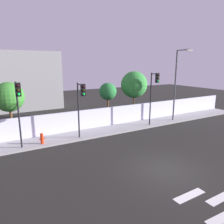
# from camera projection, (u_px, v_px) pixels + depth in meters

# --- Properties ---
(ground_plane) EXTENTS (80.00, 80.00, 0.00)m
(ground_plane) POSITION_uv_depth(u_px,v_px,m) (166.00, 170.00, 12.43)
(ground_plane) COLOR black
(sidewalk) EXTENTS (36.00, 2.40, 0.15)m
(sidewalk) POSITION_uv_depth(u_px,v_px,m) (103.00, 131.00, 19.36)
(sidewalk) COLOR #9B9B9B
(sidewalk) RESTS_ON ground
(perimeter_wall) EXTENTS (36.00, 0.18, 1.80)m
(perimeter_wall) POSITION_uv_depth(u_px,v_px,m) (96.00, 118.00, 20.23)
(perimeter_wall) COLOR silver
(perimeter_wall) RESTS_ON sidewalk
(traffic_light_left) EXTENTS (0.35, 1.07, 5.16)m
(traffic_light_left) POSITION_uv_depth(u_px,v_px,m) (154.00, 88.00, 20.01)
(traffic_light_left) COLOR black
(traffic_light_left) RESTS_ON sidewalk
(traffic_light_center) EXTENTS (0.35, 1.49, 4.52)m
(traffic_light_center) POSITION_uv_depth(u_px,v_px,m) (81.00, 99.00, 16.25)
(traffic_light_center) COLOR black
(traffic_light_center) RESTS_ON sidewalk
(traffic_light_right) EXTENTS (0.34, 1.26, 4.79)m
(traffic_light_right) POSITION_uv_depth(u_px,v_px,m) (18.00, 102.00, 14.20)
(traffic_light_right) COLOR black
(traffic_light_right) RESTS_ON sidewalk
(street_lamp_curbside) EXTENTS (0.79, 2.12, 7.35)m
(street_lamp_curbside) POSITION_uv_depth(u_px,v_px,m) (177.00, 80.00, 21.80)
(street_lamp_curbside) COLOR #4C4C51
(street_lamp_curbside) RESTS_ON sidewalk
(fire_hydrant) EXTENTS (0.44, 0.26, 0.85)m
(fire_hydrant) POSITION_uv_depth(u_px,v_px,m) (42.00, 138.00, 16.04)
(fire_hydrant) COLOR red
(fire_hydrant) RESTS_ON sidewalk
(roadside_tree_leftmost) EXTENTS (2.48, 2.48, 4.68)m
(roadside_tree_leftmost) POSITION_uv_depth(u_px,v_px,m) (9.00, 97.00, 17.45)
(roadside_tree_leftmost) COLOR brown
(roadside_tree_leftmost) RESTS_ON ground
(roadside_tree_midleft) EXTENTS (1.81, 1.81, 4.22)m
(roadside_tree_midleft) POSITION_uv_depth(u_px,v_px,m) (108.00, 92.00, 21.99)
(roadside_tree_midleft) COLOR brown
(roadside_tree_midleft) RESTS_ON ground
(roadside_tree_midright) EXTENTS (2.94, 2.94, 5.34)m
(roadside_tree_midright) POSITION_uv_depth(u_px,v_px,m) (134.00, 85.00, 23.47)
(roadside_tree_midright) COLOR brown
(roadside_tree_midright) RESTS_ON ground
(low_building_distant) EXTENTS (10.43, 6.00, 7.77)m
(low_building_distant) POSITION_uv_depth(u_px,v_px,m) (19.00, 81.00, 29.03)
(low_building_distant) COLOR gray
(low_building_distant) RESTS_ON ground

